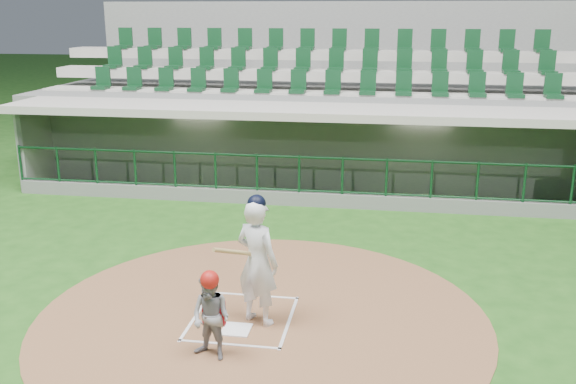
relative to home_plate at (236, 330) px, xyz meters
name	(u,v)px	position (x,y,z in m)	size (l,w,h in m)	color
ground	(247,311)	(0.00, 0.70, -0.02)	(120.00, 120.00, 0.00)	#1E4D16
dirt_circle	(262,317)	(0.30, 0.50, -0.02)	(7.20, 7.20, 0.01)	brown
home_plate	(236,330)	(0.00, 0.00, 0.00)	(0.43, 0.43, 0.02)	white
batter_box_chalk	(242,318)	(0.00, 0.40, 0.00)	(1.55, 1.80, 0.01)	white
dugout_structure	(309,153)	(0.00, 8.53, 0.94)	(16.40, 3.70, 3.00)	slate
seating_deck	(322,118)	(0.00, 11.61, 1.40)	(17.00, 6.72, 5.15)	slate
batter	(257,260)	(0.27, 0.34, 1.02)	(0.97, 1.01, 2.07)	white
catcher	(211,316)	(-0.15, -0.82, 0.63)	(0.72, 0.64, 1.31)	gray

